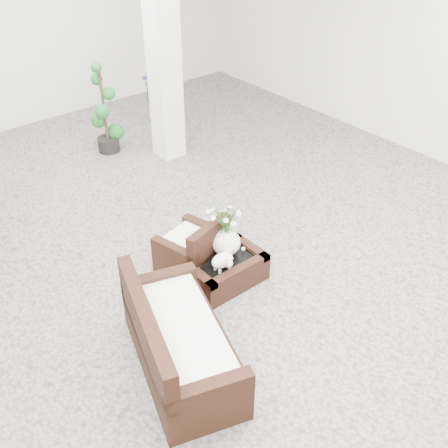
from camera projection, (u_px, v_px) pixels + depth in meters
ground at (219, 261)px, 6.77m from camera, size 11.00×11.00×0.00m
column at (163, 50)px, 8.18m from camera, size 0.40×0.40×3.50m
coffee_table at (225, 271)px, 6.37m from camera, size 0.90×0.60×0.31m
sheep_figurine at (222, 262)px, 6.09m from camera, size 0.28×0.23×0.21m
planter_narcissus at (226, 225)px, 6.17m from camera, size 0.44×0.44×0.80m
tealight at (243, 249)px, 6.44m from camera, size 0.04×0.04×0.03m
armchair at (191, 243)px, 6.46m from camera, size 0.83×0.81×0.73m
loveseat at (182, 334)px, 5.15m from camera, size 1.26×1.82×0.88m
topiary at (104, 109)px, 8.84m from camera, size 0.40×0.40×1.52m
shopper at (153, 82)px, 9.70m from camera, size 0.58×0.70×1.64m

